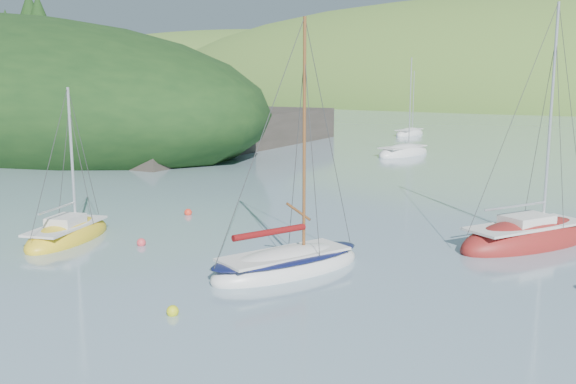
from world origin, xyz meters
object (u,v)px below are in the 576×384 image
Objects in this scene: daysailer_white at (287,265)px; distant_sloop_a at (403,153)px; sailboat_yellow at (68,236)px; distant_sloop_c at (410,134)px; sloop_red at (528,240)px.

daysailer_white reaches higher than distant_sloop_a.
daysailer_white is 37.91m from distant_sloop_a.
sailboat_yellow is 58.48m from distant_sloop_c.
distant_sloop_c is (-23.14, 54.85, -0.07)m from daysailer_white.
daysailer_white reaches higher than distant_sloop_c.
distant_sloop_a is 1.12× the size of distant_sloop_c.
sloop_red reaches higher than sailboat_yellow.
distant_sloop_c reaches higher than sailboat_yellow.
distant_sloop_c is at bearing 78.58° from sailboat_yellow.
sloop_red is 1.27× the size of distant_sloop_c.
sailboat_yellow is at bearing -121.57° from sloop_red.
distant_sloop_a is (-3.17, 37.59, -0.00)m from sailboat_yellow.
distant_sloop_c is (-9.39, 19.52, -0.01)m from distant_sloop_a.
sloop_red is at bearing 11.46° from sailboat_yellow.
daysailer_white is 10.82m from sailboat_yellow.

